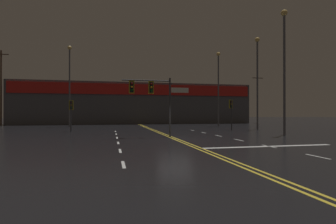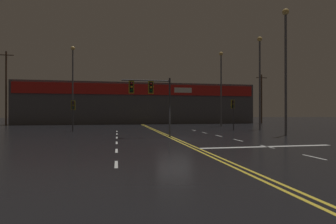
{
  "view_description": "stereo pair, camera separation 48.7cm",
  "coord_description": "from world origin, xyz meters",
  "px_view_note": "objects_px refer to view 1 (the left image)",
  "views": [
    {
      "loc": [
        -4.63,
        -18.78,
        1.89
      ],
      "look_at": [
        0.0,
        2.51,
        2.0
      ],
      "focal_mm": 28.0,
      "sensor_mm": 36.0,
      "label": 1
    },
    {
      "loc": [
        -4.15,
        -18.88,
        1.89
      ],
      "look_at": [
        0.0,
        2.51,
        2.0
      ],
      "focal_mm": 28.0,
      "sensor_mm": 36.0,
      "label": 2
    }
  ],
  "objects_px": {
    "streetlight_near_right": "(257,72)",
    "streetlight_far_left": "(218,80)",
    "traffic_signal_median": "(150,92)",
    "traffic_signal_corner_northwest": "(71,109)",
    "traffic_signal_corner_northeast": "(231,108)",
    "streetlight_near_left": "(284,57)",
    "streetlight_median_approach": "(70,76)"
  },
  "relations": [
    {
      "from": "traffic_signal_median",
      "to": "streetlight_median_approach",
      "type": "bearing_deg",
      "value": 115.58
    },
    {
      "from": "traffic_signal_corner_northwest",
      "to": "streetlight_near_right",
      "type": "relative_size",
      "value": 0.3
    },
    {
      "from": "streetlight_near_left",
      "to": "streetlight_median_approach",
      "type": "distance_m",
      "value": 27.68
    },
    {
      "from": "streetlight_far_left",
      "to": "traffic_signal_median",
      "type": "bearing_deg",
      "value": -129.05
    },
    {
      "from": "streetlight_near_right",
      "to": "streetlight_far_left",
      "type": "relative_size",
      "value": 1.01
    },
    {
      "from": "streetlight_near_right",
      "to": "traffic_signal_median",
      "type": "bearing_deg",
      "value": -152.0
    },
    {
      "from": "streetlight_near_left",
      "to": "streetlight_near_right",
      "type": "distance_m",
      "value": 8.15
    },
    {
      "from": "traffic_signal_median",
      "to": "streetlight_far_left",
      "type": "relative_size",
      "value": 0.44
    },
    {
      "from": "streetlight_near_right",
      "to": "streetlight_far_left",
      "type": "distance_m",
      "value": 7.94
    },
    {
      "from": "streetlight_near_left",
      "to": "streetlight_near_right",
      "type": "xyz_separation_m",
      "value": [
        2.16,
        7.86,
        -0.02
      ]
    },
    {
      "from": "streetlight_median_approach",
      "to": "streetlight_near_left",
      "type": "bearing_deg",
      "value": -42.38
    },
    {
      "from": "traffic_signal_median",
      "to": "streetlight_near_right",
      "type": "distance_m",
      "value": 16.07
    },
    {
      "from": "streetlight_near_right",
      "to": "streetlight_far_left",
      "type": "bearing_deg",
      "value": 101.64
    },
    {
      "from": "traffic_signal_median",
      "to": "traffic_signal_corner_northwest",
      "type": "relative_size",
      "value": 1.47
    },
    {
      "from": "traffic_signal_median",
      "to": "streetlight_near_left",
      "type": "relative_size",
      "value": 0.43
    },
    {
      "from": "traffic_signal_median",
      "to": "streetlight_near_right",
      "type": "relative_size",
      "value": 0.44
    },
    {
      "from": "streetlight_median_approach",
      "to": "traffic_signal_corner_northwest",
      "type": "bearing_deg",
      "value": -80.77
    },
    {
      "from": "traffic_signal_corner_northeast",
      "to": "streetlight_near_left",
      "type": "distance_m",
      "value": 8.85
    },
    {
      "from": "traffic_signal_corner_northwest",
      "to": "streetlight_near_right",
      "type": "bearing_deg",
      "value": -1.2
    },
    {
      "from": "streetlight_median_approach",
      "to": "streetlight_far_left",
      "type": "relative_size",
      "value": 1.05
    },
    {
      "from": "traffic_signal_median",
      "to": "streetlight_median_approach",
      "type": "height_order",
      "value": "streetlight_median_approach"
    },
    {
      "from": "traffic_signal_corner_northwest",
      "to": "traffic_signal_corner_northeast",
      "type": "relative_size",
      "value": 0.94
    },
    {
      "from": "traffic_signal_corner_northeast",
      "to": "streetlight_near_left",
      "type": "xyz_separation_m",
      "value": [
        1.32,
        -7.61,
        4.31
      ]
    },
    {
      "from": "traffic_signal_corner_northeast",
      "to": "streetlight_near_right",
      "type": "distance_m",
      "value": 5.53
    },
    {
      "from": "traffic_signal_corner_northwest",
      "to": "streetlight_median_approach",
      "type": "relative_size",
      "value": 0.28
    },
    {
      "from": "traffic_signal_corner_northeast",
      "to": "streetlight_median_approach",
      "type": "relative_size",
      "value": 0.3
    },
    {
      "from": "traffic_signal_corner_northwest",
      "to": "streetlight_far_left",
      "type": "bearing_deg",
      "value": 20.79
    },
    {
      "from": "traffic_signal_median",
      "to": "streetlight_far_left",
      "type": "xyz_separation_m",
      "value": [
        12.3,
        15.16,
        3.21
      ]
    },
    {
      "from": "streetlight_near_left",
      "to": "traffic_signal_corner_northwest",
      "type": "bearing_deg",
      "value": 156.14
    },
    {
      "from": "traffic_signal_corner_northwest",
      "to": "streetlight_far_left",
      "type": "relative_size",
      "value": 0.3
    },
    {
      "from": "traffic_signal_median",
      "to": "streetlight_near_left",
      "type": "xyz_separation_m",
      "value": [
        11.74,
        -0.47,
        3.26
      ]
    },
    {
      "from": "traffic_signal_median",
      "to": "streetlight_far_left",
      "type": "height_order",
      "value": "streetlight_far_left"
    }
  ]
}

